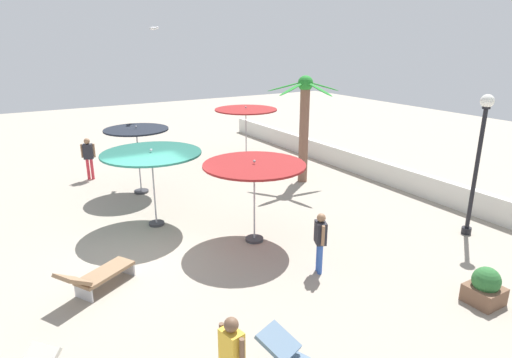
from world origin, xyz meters
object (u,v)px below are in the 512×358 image
Objects in this scene: patio_umbrella_3 at (137,134)px; planter at (485,287)px; patio_umbrella_0 at (152,156)px; lamp_post_0 at (479,151)px; palm_tree_0 at (304,117)px; guest_2 at (88,155)px; lounge_chair_1 at (97,275)px; guest_1 at (232,355)px; patio_umbrella_2 at (246,112)px; guest_0 at (320,237)px; patio_umbrella_1 at (254,169)px; seagull_0 at (154,28)px.

patio_umbrella_3 is 3.01× the size of planter.
patio_umbrella_0 is 0.72× the size of lamp_post_0.
planter is (9.01, -1.77, -2.27)m from palm_tree_0.
patio_umbrella_0 reaches higher than guest_2.
guest_1 reaches higher than lounge_chair_1.
palm_tree_0 is at bearing 168.90° from planter.
patio_umbrella_2 reaches higher than guest_0.
palm_tree_0 reaches higher than lamp_post_0.
patio_umbrella_1 reaches higher than guest_1.
patio_umbrella_3 is 11.27m from lamp_post_0.
patio_umbrella_2 is 1.53× the size of lounge_chair_1.
lamp_post_0 reaches higher than patio_umbrella_2.
lamp_post_0 is 4.38× the size of seagull_0.
patio_umbrella_3 is at bearing 171.31° from patio_umbrella_0.
lamp_post_0 is 2.38× the size of guest_2.
palm_tree_0 is 2.24× the size of lounge_chair_1.
planter is at bearing 22.28° from guest_2.
patio_umbrella_0 is 1.57× the size of lounge_chair_1.
patio_umbrella_2 is 1.84× the size of guest_0.
guest_1 is (4.56, 1.09, 0.60)m from lounge_chair_1.
guest_0 is 3.73m from planter.
lounge_chair_1 is (2.96, -2.38, -1.82)m from patio_umbrella_0.
lounge_chair_1 is at bearing -166.55° from guest_1.
patio_umbrella_0 is 3.50× the size of planter.
palm_tree_0 reaches higher than planter.
palm_tree_0 is (-1.20, 6.57, 0.44)m from patio_umbrella_0.
guest_0 is at bearing -33.51° from palm_tree_0.
patio_umbrella_1 is 6.11m from guest_1.
seagull_0 reaches higher than planter.
patio_umbrella_2 is 12.01m from lounge_chair_1.
lamp_post_0 reaches higher than guest_2.
patio_umbrella_2 is at bearing 109.16° from patio_umbrella_3.
planter reaches higher than lounge_chair_1.
lamp_post_0 is 10.62m from lounge_chair_1.
patio_umbrella_1 is 3.01× the size of seagull_0.
patio_umbrella_1 is at bearing -152.55° from planter.
patio_umbrella_0 is 6.06m from guest_2.
patio_umbrella_3 is 3.19m from guest_2.
patio_umbrella_2 reaches higher than patio_umbrella_3.
palm_tree_0 is 2.56× the size of guest_1.
guest_0 is 0.95× the size of guest_1.
guest_0 reaches higher than planter.
patio_umbrella_2 is 3.07× the size of seagull_0.
guest_0 is 11.29m from guest_2.
patio_umbrella_0 is 3.27m from patio_umbrella_1.
palm_tree_0 is (4.01, 0.36, 0.33)m from patio_umbrella_2.
guest_0 is at bearing 17.21° from guest_2.
guest_2 is at bearing -161.17° from patio_umbrella_1.
planter is at bearing -6.19° from patio_umbrella_2.
patio_umbrella_2 reaches higher than planter.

